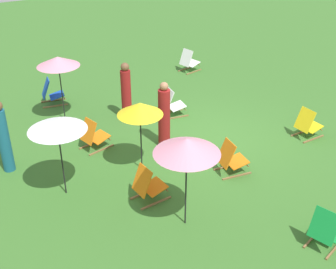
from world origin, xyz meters
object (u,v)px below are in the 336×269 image
at_px(deckchair_7, 308,125).
at_px(umbrella_1, 58,61).
at_px(person_0, 164,116).
at_px(umbrella_3, 140,109).
at_px(person_1, 126,92).
at_px(deckchair_1, 189,62).
at_px(deckchair_4, 172,104).
at_px(umbrella_0, 187,146).
at_px(deckchair_2, 94,136).
at_px(person_2, 4,138).
at_px(deckchair_3, 148,185).
at_px(umbrella_2, 57,126).
at_px(deckchair_8, 326,230).
at_px(deckchair_0, 51,93).
at_px(deckchair_6, 231,159).

height_order(deckchair_7, umbrella_1, umbrella_1).
bearing_deg(person_0, umbrella_3, 67.09).
height_order(umbrella_1, person_1, umbrella_1).
relative_size(deckchair_1, deckchair_4, 1.01).
bearing_deg(umbrella_0, umbrella_1, 4.71).
xyz_separation_m(deckchair_2, umbrella_1, (1.96, 0.09, 1.40)).
relative_size(deckchair_4, umbrella_3, 0.48).
height_order(deckchair_2, person_2, person_2).
height_order(deckchair_1, deckchair_3, same).
xyz_separation_m(deckchair_2, deckchair_7, (-2.41, -5.11, 0.00)).
distance_m(umbrella_3, person_1, 2.87).
xyz_separation_m(deckchair_2, umbrella_2, (-1.46, 1.30, 1.30)).
relative_size(deckchair_1, deckchair_8, 0.97).
distance_m(deckchair_1, deckchair_4, 3.73).
height_order(umbrella_2, person_0, umbrella_2).
bearing_deg(deckchair_1, deckchair_0, 80.63).
bearing_deg(person_2, umbrella_3, -18.41).
bearing_deg(person_0, deckchair_2, 7.24).
relative_size(deckchair_0, person_1, 0.49).
relative_size(deckchair_4, umbrella_1, 0.44).
distance_m(deckchair_2, person_1, 1.93).
relative_size(person_0, person_2, 0.98).
xyz_separation_m(deckchair_0, deckchair_3, (-5.84, -0.17, 0.00)).
xyz_separation_m(deckchair_6, deckchair_7, (0.30, -2.82, 0.00)).
relative_size(deckchair_0, deckchair_8, 0.97).
height_order(deckchair_8, umbrella_1, umbrella_1).
bearing_deg(umbrella_0, person_0, -23.32).
relative_size(deckchair_1, deckchair_3, 1.01).
distance_m(umbrella_1, person_0, 3.37).
distance_m(deckchair_0, deckchair_1, 5.23).
xyz_separation_m(deckchair_1, deckchair_6, (-6.10, 2.90, 0.00)).
relative_size(deckchair_7, umbrella_3, 0.48).
relative_size(deckchair_4, person_2, 0.47).
height_order(deckchair_1, umbrella_1, umbrella_1).
xyz_separation_m(umbrella_2, umbrella_3, (-0.02, -1.88, -0.08)).
bearing_deg(person_0, umbrella_1, -24.91).
xyz_separation_m(deckchair_7, person_0, (1.61, 3.49, 0.46)).
bearing_deg(deckchair_7, umbrella_0, 104.48).
relative_size(person_1, person_2, 0.95).
bearing_deg(deckchair_7, deckchair_4, 38.03).
xyz_separation_m(deckchair_3, deckchair_6, (-0.08, -2.16, 0.00)).
bearing_deg(deckchair_2, deckchair_7, -127.26).
xyz_separation_m(deckchair_8, umbrella_2, (4.08, 3.53, 1.30)).
bearing_deg(deckchair_7, umbrella_3, 78.02).
xyz_separation_m(deckchair_3, deckchair_8, (-2.92, -2.10, 0.00)).
xyz_separation_m(deckchair_8, umbrella_3, (4.06, 1.65, 1.21)).
xyz_separation_m(deckchair_1, person_2, (-3.28, 7.31, 0.50)).
bearing_deg(deckchair_6, deckchair_2, 49.39).
relative_size(umbrella_2, person_0, 1.01).
bearing_deg(deckchair_7, deckchair_8, 136.98).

